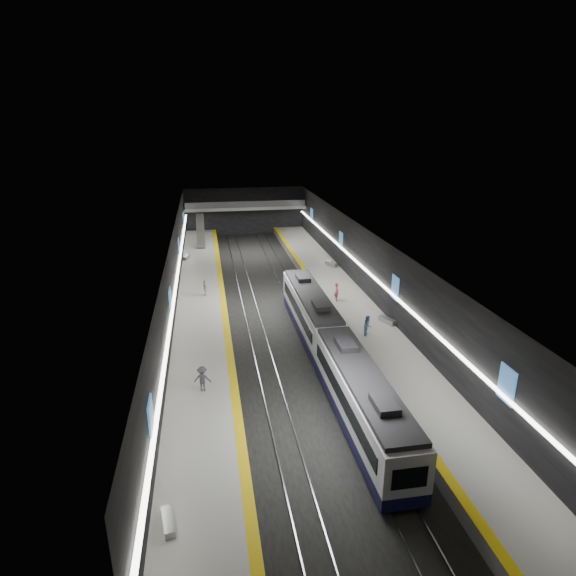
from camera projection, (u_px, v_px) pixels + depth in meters
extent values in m
plane|color=black|center=(274.00, 308.00, 50.75)|extent=(70.00, 70.00, 0.00)
cube|color=beige|center=(274.00, 234.00, 48.08)|extent=(20.00, 70.00, 0.04)
cube|color=black|center=(174.00, 278.00, 47.81)|extent=(0.04, 70.00, 8.00)
cube|color=black|center=(367.00, 268.00, 51.02)|extent=(0.04, 70.00, 8.00)
cube|color=black|center=(245.00, 211.00, 81.94)|extent=(20.00, 0.04, 8.00)
cube|color=black|center=(416.00, 568.00, 16.89)|extent=(20.00, 0.04, 8.00)
cube|color=slate|center=(202.00, 309.00, 49.37)|extent=(5.00, 70.00, 1.00)
cube|color=#B1B1AC|center=(202.00, 304.00, 49.20)|extent=(5.00, 70.00, 0.02)
cube|color=yellow|center=(223.00, 303.00, 49.55)|extent=(0.60, 70.00, 0.02)
cube|color=slate|center=(343.00, 300.00, 51.78)|extent=(5.00, 70.00, 1.00)
cube|color=#B1B1AC|center=(343.00, 295.00, 51.61)|extent=(5.00, 70.00, 0.02)
cube|color=yellow|center=(323.00, 296.00, 51.26)|extent=(0.60, 70.00, 0.02)
cube|color=gray|center=(244.00, 310.00, 50.21)|extent=(0.08, 70.00, 0.12)
cube|color=gray|center=(257.00, 309.00, 50.44)|extent=(0.08, 70.00, 0.12)
cube|color=gray|center=(291.00, 307.00, 51.01)|extent=(0.08, 70.00, 0.12)
cube|color=gray|center=(304.00, 306.00, 51.24)|extent=(0.08, 70.00, 0.12)
cube|color=#12103B|center=(360.00, 417.00, 30.98)|extent=(2.65, 15.00, 0.80)
cube|color=white|center=(362.00, 395.00, 30.43)|extent=(2.65, 15.00, 2.50)
cube|color=black|center=(363.00, 376.00, 29.96)|extent=(2.44, 14.25, 0.30)
cube|color=black|center=(362.00, 394.00, 30.41)|extent=(2.69, 13.20, 1.00)
cube|color=black|center=(410.00, 478.00, 23.46)|extent=(1.85, 0.05, 1.20)
cube|color=#12103B|center=(311.00, 325.00, 44.92)|extent=(2.65, 15.00, 0.80)
cube|color=white|center=(311.00, 308.00, 44.37)|extent=(2.65, 15.00, 2.50)
cube|color=black|center=(311.00, 294.00, 43.90)|extent=(2.44, 14.25, 0.30)
cube|color=black|center=(311.00, 308.00, 44.35)|extent=(2.69, 13.20, 1.00)
cube|color=black|center=(332.00, 344.00, 37.40)|extent=(1.85, 0.05, 1.20)
cube|color=#3B70B1|center=(151.00, 419.00, 24.42)|extent=(0.10, 1.50, 2.20)
cube|color=#3B70B1|center=(170.00, 301.00, 40.22)|extent=(0.10, 1.50, 2.20)
cube|color=#3B70B1|center=(179.00, 248.00, 56.95)|extent=(0.10, 1.50, 2.20)
cube|color=#3B70B1|center=(184.00, 220.00, 72.74)|extent=(0.10, 1.50, 2.20)
cube|color=#3B70B1|center=(507.00, 385.00, 27.61)|extent=(0.10, 1.50, 2.20)
cube|color=#3B70B1|center=(395.00, 288.00, 43.41)|extent=(0.10, 1.50, 2.20)
cube|color=#3B70B1|center=(341.00, 241.00, 60.13)|extent=(0.10, 1.50, 2.20)
cube|color=#3B70B1|center=(312.00, 215.00, 75.93)|extent=(0.10, 1.50, 2.20)
cube|color=white|center=(177.00, 279.00, 47.91)|extent=(0.25, 68.60, 0.12)
cube|color=white|center=(365.00, 269.00, 51.06)|extent=(0.25, 68.60, 0.12)
cube|color=gray|center=(245.00, 208.00, 79.74)|extent=(20.00, 3.00, 0.50)
cube|color=#47474C|center=(246.00, 204.00, 78.15)|extent=(19.60, 0.08, 1.00)
cube|color=#99999E|center=(200.00, 231.00, 72.73)|extent=(1.20, 7.50, 3.92)
cube|color=#99999E|center=(168.00, 522.00, 22.35)|extent=(0.78, 1.79, 0.42)
cube|color=#99999E|center=(186.00, 257.00, 64.98)|extent=(1.05, 2.06, 0.48)
cube|color=#99999E|center=(387.00, 321.00, 44.59)|extent=(1.21, 2.00, 0.47)
cube|color=#99999E|center=(332.00, 264.00, 61.91)|extent=(1.27, 2.05, 0.49)
imported|color=#B64352|center=(337.00, 292.00, 49.80)|extent=(0.49, 0.72, 1.93)
imported|color=#5384B5|center=(368.00, 325.00, 41.91)|extent=(1.04, 1.11, 1.81)
imported|color=beige|center=(205.00, 288.00, 51.32)|extent=(0.57, 1.08, 1.76)
imported|color=#43434B|center=(202.00, 379.00, 33.24)|extent=(1.30, 0.89, 1.86)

